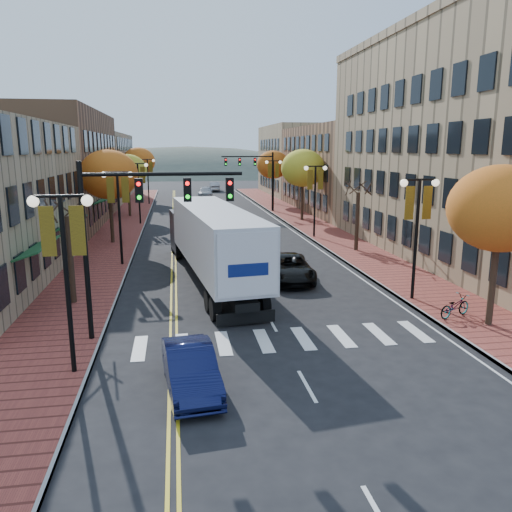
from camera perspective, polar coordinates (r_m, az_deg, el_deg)
name	(u,v)px	position (r m, az deg, el deg)	size (l,w,h in m)	color
ground	(293,360)	(18.32, 4.21, -11.82)	(200.00, 200.00, 0.00)	black
sidewalk_left	(123,227)	(49.58, -14.91, 3.25)	(4.00, 85.00, 0.15)	brown
sidewalk_right	(306,222)	(50.99, 5.68, 3.85)	(4.00, 85.00, 0.15)	brown
building_left_mid	(40,169)	(53.90, -23.46, 9.16)	(12.00, 24.00, 11.00)	brown
building_left_far	(85,167)	(78.40, -18.99, 9.60)	(12.00, 26.00, 9.50)	#9E8966
building_right_near	(501,147)	(39.31, 26.21, 11.07)	(15.00, 28.00, 15.00)	#997F5B
building_right_mid	(363,169)	(62.49, 12.10, 9.71)	(15.00, 24.00, 10.00)	brown
building_right_far	(314,160)	(83.37, 6.60, 10.81)	(15.00, 20.00, 11.00)	#9E8966
tree_left_a	(71,260)	(25.32, -20.43, -0.42)	(0.28, 0.28, 4.20)	#382619
tree_left_b	(109,175)	(40.63, -16.47, 8.90)	(4.48, 4.48, 7.21)	#382619
tree_left_c	(128,171)	(56.54, -14.45, 9.42)	(4.16, 4.16, 6.69)	#382619
tree_left_d	(139,161)	(74.46, -13.25, 10.49)	(4.61, 4.61, 7.42)	#382619
tree_right_a	(500,209)	(22.52, 26.14, 4.86)	(4.16, 4.16, 6.69)	#382619
tree_right_b	(357,221)	(37.00, 11.47, 3.90)	(0.28, 0.28, 4.20)	#382619
tree_right_c	(303,168)	(51.94, 5.38, 9.96)	(4.48, 4.48, 7.21)	#382619
tree_right_d	(273,165)	(67.55, 1.95, 10.38)	(4.35, 4.35, 7.00)	#382619
lamp_left_a	(64,250)	(16.94, -21.06, 0.65)	(1.96, 0.36, 6.05)	black
lamp_left_b	(119,200)	(32.61, -15.44, 6.23)	(1.96, 0.36, 6.05)	black
lamp_left_c	(138,181)	(50.49, -13.30, 8.32)	(1.96, 0.36, 6.05)	black
lamp_left_d	(148,173)	(68.43, -12.27, 9.31)	(1.96, 0.36, 6.05)	black
lamp_right_a	(418,215)	(25.23, 17.98, 4.43)	(1.96, 0.36, 6.05)	black
lamp_right_b	(315,187)	(41.98, 6.78, 7.83)	(1.96, 0.36, 6.05)	black
lamp_right_c	(273,176)	(59.46, 2.00, 9.17)	(1.96, 0.36, 6.05)	black
traffic_mast_near	(136,216)	(19.49, -13.60, 4.42)	(6.10, 0.35, 7.00)	black
traffic_mast_far	(256,170)	(59.07, 0.05, 9.77)	(6.10, 0.34, 7.00)	black
semi_truck	(210,237)	(28.48, -5.26, 2.17)	(4.71, 17.37, 4.29)	black
navy_sedan	(191,368)	(16.14, -7.49, -12.62)	(1.49, 4.27, 1.41)	#0D1237
black_suv	(289,268)	(28.65, 3.83, -1.35)	(2.47, 5.35, 1.49)	black
car_far_white	(195,202)	(64.82, -6.96, 6.20)	(1.76, 4.37, 1.49)	white
car_far_silver	(205,192)	(78.53, -5.80, 7.27)	(2.12, 5.21, 1.51)	#999BA0
car_far_oncoming	(215,187)	(89.08, -4.70, 7.91)	(1.73, 4.95, 1.63)	#9E9DA4
bicycle	(455,306)	(23.76, 21.77, -5.35)	(0.65, 1.86, 0.98)	gray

